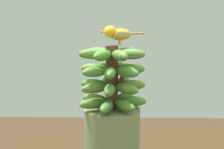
# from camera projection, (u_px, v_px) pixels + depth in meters

# --- Properties ---
(banana_bunch) EXTENTS (0.28, 0.29, 0.26)m
(banana_bunch) POSITION_uv_depth(u_px,v_px,m) (112.00, 78.00, 1.25)
(banana_bunch) COLOR #4C2D1E
(banana_bunch) RESTS_ON banana_tree
(perched_bird) EXTENTS (0.18, 0.08, 0.08)m
(perched_bird) POSITION_uv_depth(u_px,v_px,m) (117.00, 34.00, 1.24)
(perched_bird) COLOR #C68933
(perched_bird) RESTS_ON banana_bunch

